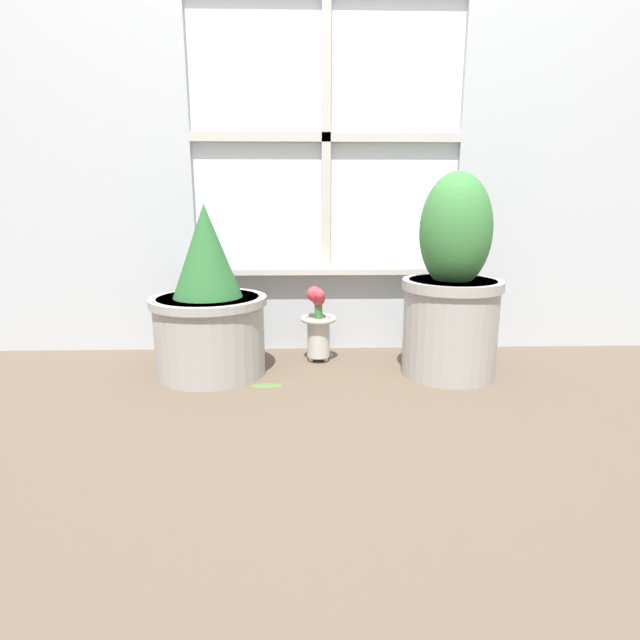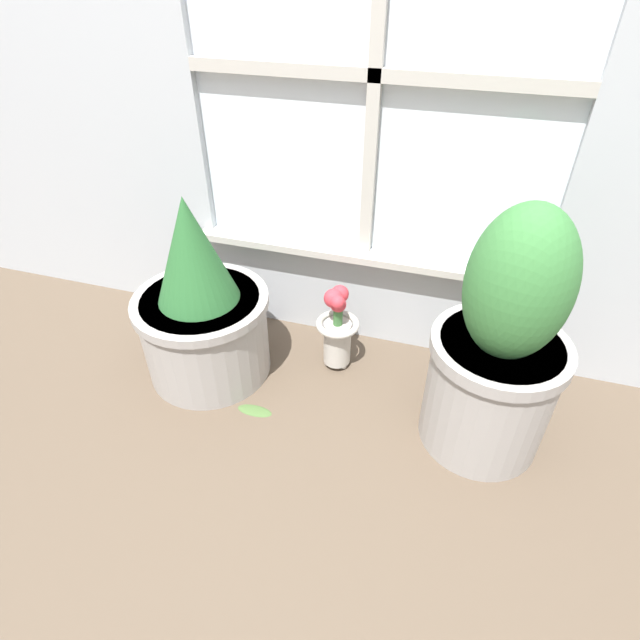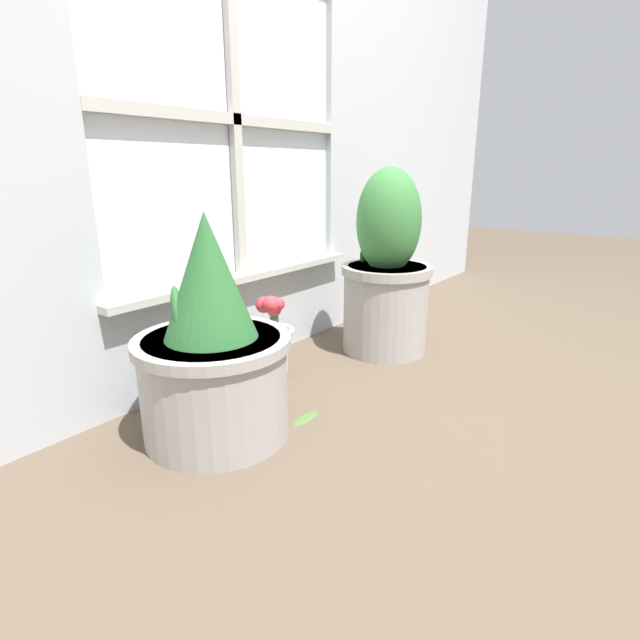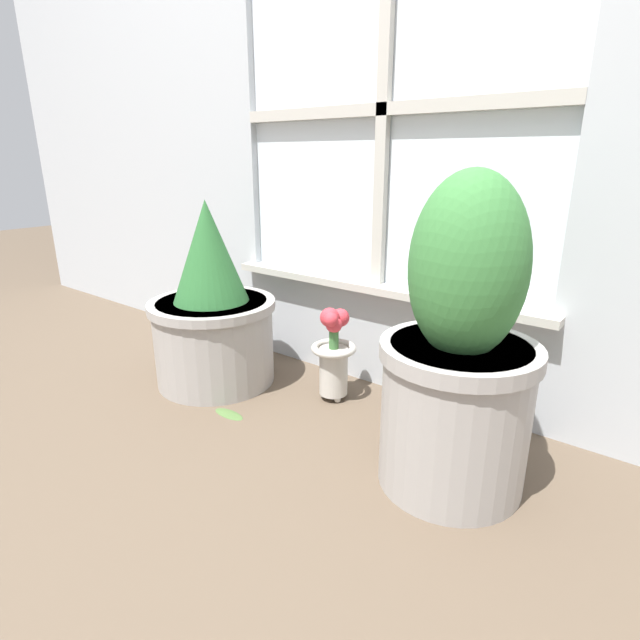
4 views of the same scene
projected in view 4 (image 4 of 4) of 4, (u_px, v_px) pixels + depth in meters
The scene contains 5 objects.
ground_plane at pixel (268, 448), 1.32m from camera, with size 10.00×10.00×0.00m, color brown.
potted_plant_left at pixel (213, 314), 1.65m from camera, with size 0.42×0.42×0.61m.
potted_plant_right at pixel (459, 360), 1.10m from camera, with size 0.35×0.35×0.72m.
flower_vase at pixel (334, 353), 1.55m from camera, with size 0.14×0.14×0.30m.
fallen_leaf at pixel (229, 413), 1.49m from camera, with size 0.11×0.04×0.01m.
Camera 4 is at (0.82, -0.82, 0.74)m, focal length 28.00 mm.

